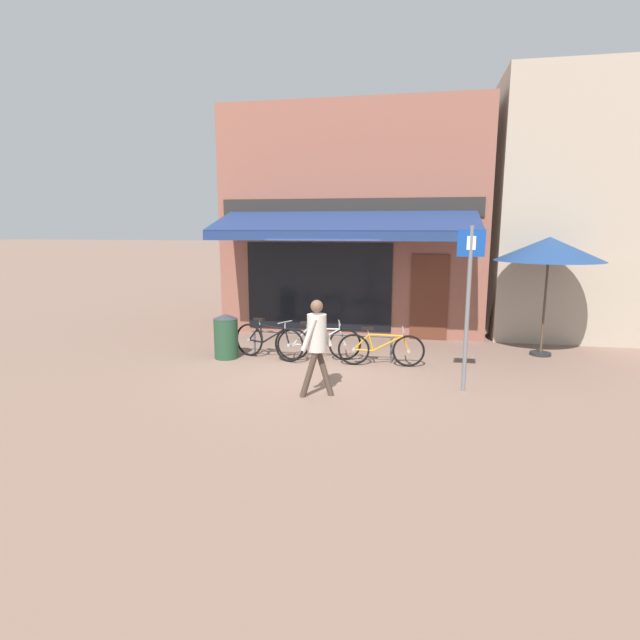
{
  "coord_description": "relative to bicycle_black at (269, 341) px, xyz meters",
  "views": [
    {
      "loc": [
        2.06,
        -9.38,
        2.78
      ],
      "look_at": [
        0.3,
        -0.45,
        1.05
      ],
      "focal_mm": 28.0,
      "sensor_mm": 36.0,
      "label": 1
    }
  ],
  "objects": [
    {
      "name": "ground_plane",
      "position": [
        0.99,
        -0.46,
        -0.38
      ],
      "size": [
        160.0,
        160.0,
        0.0
      ],
      "primitive_type": "plane",
      "color": "#846656"
    },
    {
      "name": "shop_front",
      "position": [
        1.32,
        3.96,
        2.49
      ],
      "size": [
        6.73,
        4.75,
        5.76
      ],
      "color": "#8E5647",
      "rests_on": "ground_plane"
    },
    {
      "name": "neighbour_building",
      "position": [
        7.88,
        4.48,
        2.79
      ],
      "size": [
        6.0,
        4.0,
        6.34
      ],
      "color": "tan",
      "rests_on": "ground_plane"
    },
    {
      "name": "bike_rack_rail",
      "position": [
        1.1,
        0.14,
        0.09
      ],
      "size": [
        3.02,
        0.04,
        0.57
      ],
      "color": "#47494F",
      "rests_on": "ground_plane"
    },
    {
      "name": "bicycle_black",
      "position": [
        0.0,
        0.0,
        0.0
      ],
      "size": [
        1.67,
        0.65,
        0.85
      ],
      "rotation": [
        -0.06,
        0.0,
        -0.31
      ],
      "color": "black",
      "rests_on": "ground_plane"
    },
    {
      "name": "bicycle_silver",
      "position": [
        1.07,
        0.08,
        -0.01
      ],
      "size": [
        1.73,
        0.56,
        0.82
      ],
      "rotation": [
        0.0,
        0.0,
        0.22
      ],
      "color": "black",
      "rests_on": "ground_plane"
    },
    {
      "name": "bicycle_orange",
      "position": [
        2.37,
        -0.1,
        -0.03
      ],
      "size": [
        1.73,
        0.52,
        0.78
      ],
      "rotation": [
        0.0,
        0.0,
        0.08
      ],
      "color": "black",
      "rests_on": "ground_plane"
    },
    {
      "name": "pedestrian_adult",
      "position": [
        1.47,
        -2.12,
        0.61
      ],
      "size": [
        0.55,
        0.5,
        1.62
      ],
      "rotation": [
        0.0,
        0.0,
        -0.02
      ],
      "color": "#47382D",
      "rests_on": "ground_plane"
    },
    {
      "name": "litter_bin",
      "position": [
        -0.9,
        -0.13,
        0.1
      ],
      "size": [
        0.51,
        0.51,
        0.95
      ],
      "color": "#23472D",
      "rests_on": "ground_plane"
    },
    {
      "name": "parking_sign",
      "position": [
        3.87,
        -1.38,
        1.3
      ],
      "size": [
        0.44,
        0.07,
        2.78
      ],
      "color": "slate",
      "rests_on": "ground_plane"
    },
    {
      "name": "cafe_parasol",
      "position": [
        5.73,
        1.42,
        1.9
      ],
      "size": [
        2.22,
        2.22,
        2.55
      ],
      "color": "#4C3D2D",
      "rests_on": "ground_plane"
    }
  ]
}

